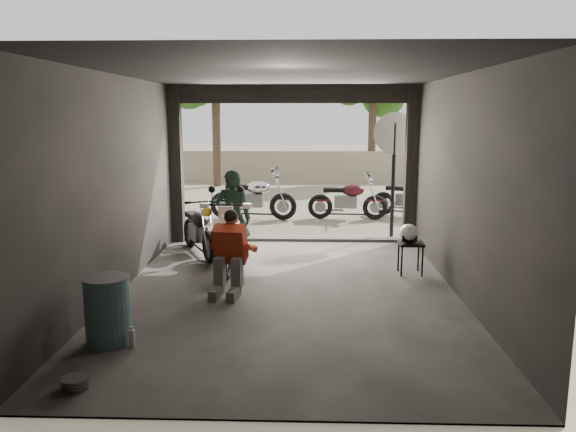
# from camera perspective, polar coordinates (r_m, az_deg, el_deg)

# --- Properties ---
(ground) EXTENTS (80.00, 80.00, 0.00)m
(ground) POSITION_cam_1_polar(r_m,az_deg,el_deg) (8.39, -0.08, -7.96)
(ground) COLOR #7A6D56
(ground) RESTS_ON ground
(garage) EXTENTS (7.00, 7.13, 3.20)m
(garage) POSITION_cam_1_polar(r_m,az_deg,el_deg) (8.62, 0.04, 1.29)
(garage) COLOR #2D2B28
(garage) RESTS_ON ground
(boundary_wall) EXTENTS (18.00, 0.30, 1.20)m
(boundary_wall) POSITION_cam_1_polar(r_m,az_deg,el_deg) (22.06, 1.17, 5.08)
(boundary_wall) COLOR gray
(boundary_wall) RESTS_ON ground
(tree_left) EXTENTS (2.20, 2.20, 5.60)m
(tree_left) POSITION_cam_1_polar(r_m,az_deg,el_deg) (20.76, -7.41, 14.02)
(tree_left) COLOR #382B1E
(tree_left) RESTS_ON ground
(tree_right) EXTENTS (2.20, 2.20, 5.00)m
(tree_right) POSITION_cam_1_polar(r_m,az_deg,el_deg) (22.12, 8.66, 12.66)
(tree_right) COLOR #382B1E
(tree_right) RESTS_ON ground
(main_bike) EXTENTS (0.79, 1.88, 1.25)m
(main_bike) POSITION_cam_1_polar(r_m,az_deg,el_deg) (9.62, -5.74, -1.78)
(main_bike) COLOR white
(main_bike) RESTS_ON ground
(left_bike) EXTENTS (1.35, 1.78, 1.12)m
(left_bike) POSITION_cam_1_polar(r_m,az_deg,el_deg) (10.66, -9.07, -1.01)
(left_bike) COLOR black
(left_bike) RESTS_ON ground
(outside_bike_a) EXTENTS (1.99, 0.97, 1.30)m
(outside_bike_a) POSITION_cam_1_polar(r_m,az_deg,el_deg) (14.10, -3.58, 2.25)
(outside_bike_a) COLOR black
(outside_bike_a) RESTS_ON ground
(outside_bike_b) EXTENTS (1.77, 0.81, 1.17)m
(outside_bike_b) POSITION_cam_1_polar(r_m,az_deg,el_deg) (14.19, 6.09, 2.01)
(outside_bike_b) COLOR #421015
(outside_bike_b) RESTS_ON ground
(outside_bike_c) EXTENTS (1.83, 1.37, 1.15)m
(outside_bike_c) POSITION_cam_1_polar(r_m,az_deg,el_deg) (14.78, 12.19, 2.11)
(outside_bike_c) COLOR black
(outside_bike_c) RESTS_ON ground
(rider) EXTENTS (0.65, 0.45, 1.70)m
(rider) POSITION_cam_1_polar(r_m,az_deg,el_deg) (9.80, -5.61, -0.20)
(rider) COLOR black
(rider) RESTS_ON ground
(mechanic) EXTENTS (0.72, 0.91, 1.21)m
(mechanic) POSITION_cam_1_polar(r_m,az_deg,el_deg) (8.23, -6.10, -4.01)
(mechanic) COLOR #B93618
(mechanic) RESTS_ON ground
(stool) EXTENTS (0.40, 0.40, 0.55)m
(stool) POSITION_cam_1_polar(r_m,az_deg,el_deg) (9.47, 12.36, -3.07)
(stool) COLOR black
(stool) RESTS_ON ground
(helmet) EXTENTS (0.42, 0.43, 0.30)m
(helmet) POSITION_cam_1_polar(r_m,az_deg,el_deg) (9.44, 12.14, -1.70)
(helmet) COLOR white
(helmet) RESTS_ON stool
(oil_drum) EXTENTS (0.52, 0.52, 0.80)m
(oil_drum) POSITION_cam_1_polar(r_m,az_deg,el_deg) (6.86, -17.84, -9.22)
(oil_drum) COLOR #3E6068
(oil_drum) RESTS_ON ground
(sign_post) EXTENTS (0.89, 0.08, 2.67)m
(sign_post) POSITION_cam_1_polar(r_m,az_deg,el_deg) (12.18, 10.74, 6.38)
(sign_post) COLOR black
(sign_post) RESTS_ON ground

